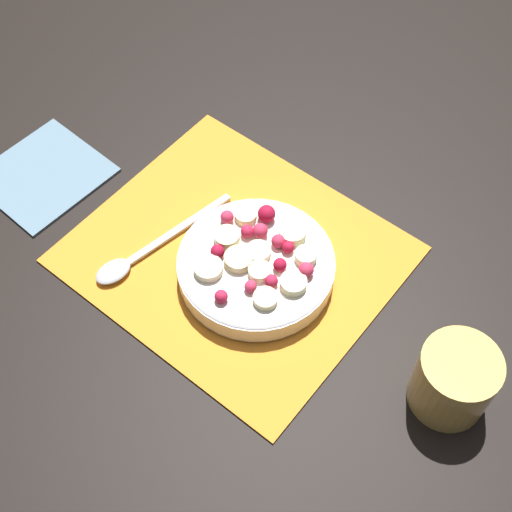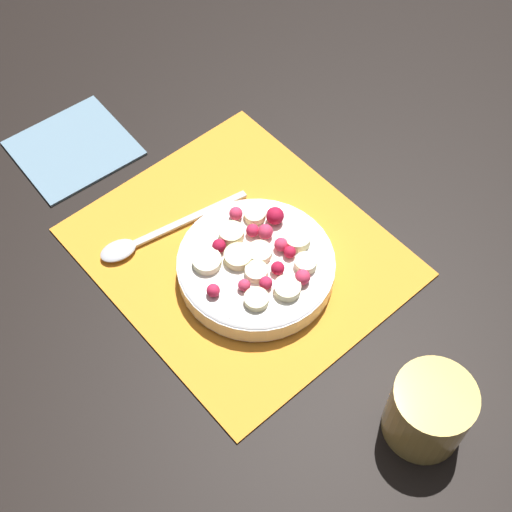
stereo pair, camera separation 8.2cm
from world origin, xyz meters
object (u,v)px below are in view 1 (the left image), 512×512
fruit_bowl (256,264)px  spoon (137,256)px  drinking_glass (455,378)px  napkin (44,174)px

fruit_bowl → spoon: 0.15m
spoon → drinking_glass: size_ratio=2.41×
fruit_bowl → spoon: fruit_bowl is taller
fruit_bowl → drinking_glass: size_ratio=2.23×
napkin → spoon: bearing=174.0°
fruit_bowl → napkin: size_ratio=1.20×
drinking_glass → napkin: bearing=6.4°
fruit_bowl → napkin: fruit_bowl is taller
spoon → drinking_glass: (-0.38, -0.08, 0.03)m
spoon → drinking_glass: drinking_glass is taller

